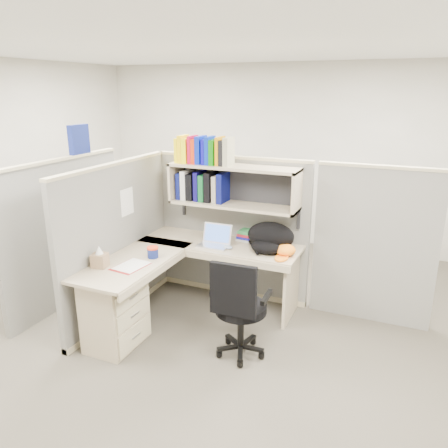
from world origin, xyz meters
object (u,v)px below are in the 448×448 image
at_px(desk, 145,293).
at_px(backpack, 269,238).
at_px(task_chair, 239,323).
at_px(snack_canister, 153,252).
at_px(laptop, 213,236).

bearing_deg(desk, backpack, 41.05).
distance_m(desk, task_chair, 0.98).
height_order(desk, backpack, backpack).
xyz_separation_m(snack_canister, task_chair, (1.00, -0.21, -0.45)).
relative_size(desk, task_chair, 1.81).
relative_size(backpack, snack_canister, 4.32).
relative_size(laptop, snack_canister, 2.83).
bearing_deg(task_chair, snack_canister, 168.08).
height_order(desk, laptop, laptop).
distance_m(backpack, snack_canister, 1.18).
relative_size(snack_canister, task_chair, 0.12).
distance_m(laptop, task_chair, 1.07).
height_order(desk, snack_canister, snack_canister).
distance_m(snack_canister, task_chair, 1.12).
distance_m(laptop, backpack, 0.58).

